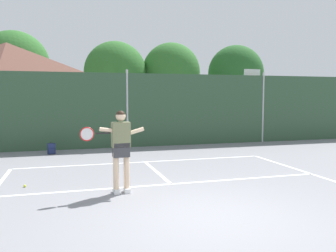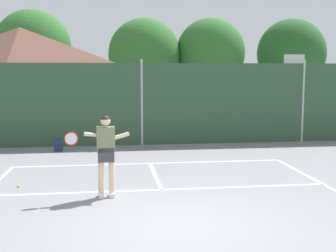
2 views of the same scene
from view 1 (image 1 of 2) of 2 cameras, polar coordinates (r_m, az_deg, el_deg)
ground_plane at (r=6.46m, az=6.96°, el=-14.74°), size 120.00×120.00×0.00m
court_markings at (r=7.03m, az=4.85°, el=-13.06°), size 8.30×11.10×0.01m
chainlink_fence at (r=14.81m, az=-6.71°, el=2.57°), size 26.09×0.09×3.30m
basketball_hoop at (r=18.37m, az=13.56°, el=5.21°), size 0.90×0.67×3.55m
clubhouse_building at (r=19.42m, az=-24.83°, el=5.50°), size 7.19×4.55×4.87m
treeline_backdrop at (r=25.74m, az=-8.45°, el=8.82°), size 26.04×4.12×6.55m
tennis_player at (r=7.79m, az=-7.83°, el=-2.95°), size 1.43×0.30×1.85m
tennis_ball at (r=9.06m, az=-22.49°, el=-9.11°), size 0.07×0.07×0.07m
backpack_navy at (r=13.79m, az=-18.63°, el=-3.59°), size 0.30×0.27×0.46m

